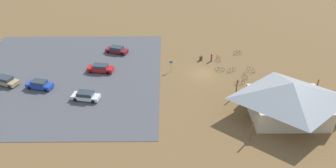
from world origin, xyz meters
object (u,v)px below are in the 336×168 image
at_px(lot_sign, 171,65).
at_px(bicycle_blue_yard_left, 261,84).
at_px(bicycle_teal_near_porch, 220,69).
at_px(bicycle_black_yard_front, 238,53).
at_px(bicycle_green_yard_center, 245,76).
at_px(bicycle_orange_trailside, 232,70).
at_px(bike_pavilion, 290,98).
at_px(bicycle_red_lone_east, 240,83).
at_px(car_white_front_row, 86,96).
at_px(car_tan_end_stall, 5,81).
at_px(visitor_crossing_yard, 211,57).
at_px(bicycle_silver_front_row, 218,58).
at_px(car_red_far_end, 100,68).
at_px(car_maroon_near_entry, 117,50).
at_px(car_blue_inner_stall, 40,85).
at_px(trash_bin, 201,58).
at_px(bicycle_yellow_mid_cluster, 251,70).

relative_size(lot_sign, bicycle_blue_yard_left, 1.31).
xyz_separation_m(bicycle_teal_near_porch, bicycle_black_yard_front, (-4.61, -6.82, 0.00)).
bearing_deg(lot_sign, bicycle_green_yard_center, 169.39).
bearing_deg(bicycle_orange_trailside, bicycle_black_yard_front, -109.30).
bearing_deg(bike_pavilion, bicycle_red_lone_east, -60.47).
height_order(car_white_front_row, car_tan_end_stall, car_tan_end_stall).
bearing_deg(visitor_crossing_yard, bicycle_silver_front_row, -164.73).
relative_size(bicycle_green_yard_center, car_white_front_row, 0.36).
distance_m(bicycle_green_yard_center, car_red_far_end, 26.17).
bearing_deg(car_white_front_row, bicycle_black_yard_front, -149.68).
xyz_separation_m(bicycle_red_lone_east, car_maroon_near_entry, (22.67, -12.44, 0.36)).
relative_size(bicycle_silver_front_row, bicycle_black_yard_front, 1.01).
distance_m(car_blue_inner_stall, car_maroon_near_entry, 17.46).
relative_size(car_blue_inner_stall, car_white_front_row, 1.00).
xyz_separation_m(bicycle_teal_near_porch, car_maroon_near_entry, (19.94, -7.69, 0.35)).
distance_m(car_tan_end_stall, car_maroon_near_entry, 21.27).
bearing_deg(car_white_front_row, bicycle_blue_yard_left, -172.08).
bearing_deg(lot_sign, bicycle_blue_yard_left, 161.72).
bearing_deg(car_tan_end_stall, bicycle_black_yard_front, -165.12).
xyz_separation_m(bicycle_green_yard_center, car_blue_inner_stall, (35.30, 3.18, 0.41)).
distance_m(bike_pavilion, trash_bin, 21.09).
height_order(car_red_far_end, car_tan_end_stall, car_tan_end_stall).
relative_size(bicycle_red_lone_east, car_white_front_row, 0.39).
height_order(bicycle_silver_front_row, bicycle_black_yard_front, bicycle_black_yard_front).
xyz_separation_m(bicycle_black_yard_front, visitor_crossing_yard, (5.70, 2.94, 0.50)).
bearing_deg(car_blue_inner_stall, car_tan_end_stall, -11.98).
height_order(bike_pavilion, car_blue_inner_stall, bike_pavilion).
bearing_deg(bicycle_green_yard_center, bicycle_black_yard_front, -92.82).
height_order(bicycle_black_yard_front, car_maroon_near_entry, car_maroon_near_entry).
distance_m(bicycle_silver_front_row, bicycle_black_yard_front, 4.99).
bearing_deg(lot_sign, bicycle_black_yard_front, -153.22).
bearing_deg(bike_pavilion, car_white_front_row, -8.29).
height_order(bicycle_green_yard_center, bicycle_orange_trailside, bicycle_orange_trailside).
distance_m(trash_bin, bicycle_yellow_mid_cluster, 9.87).
bearing_deg(bicycle_orange_trailside, car_maroon_near_entry, -19.95).
xyz_separation_m(trash_bin, lot_sign, (5.96, 4.38, 0.96)).
bearing_deg(bicycle_orange_trailside, visitor_crossing_yard, -52.69).
xyz_separation_m(lot_sign, bicycle_black_yard_front, (-13.63, -6.88, -1.03)).
distance_m(bike_pavilion, bicycle_blue_yard_left, 9.07).
height_order(bicycle_green_yard_center, bicycle_silver_front_row, bicycle_silver_front_row).
height_order(bicycle_silver_front_row, car_red_far_end, car_red_far_end).
bearing_deg(bicycle_green_yard_center, bicycle_blue_yard_left, 129.56).
xyz_separation_m(car_red_far_end, car_white_front_row, (0.78, 9.01, -0.02)).
distance_m(car_white_front_row, car_tan_end_stall, 15.54).
xyz_separation_m(bicycle_red_lone_east, car_red_far_end, (24.64, -4.61, 0.39)).
xyz_separation_m(trash_bin, visitor_crossing_yard, (-1.97, 0.44, 0.44)).
bearing_deg(bicycle_teal_near_porch, bicycle_green_yard_center, 148.69).
xyz_separation_m(bicycle_silver_front_row, car_tan_end_stall, (37.80, 8.62, 0.37)).
relative_size(trash_bin, car_red_far_end, 0.18).
xyz_separation_m(car_red_far_end, car_blue_inner_stall, (9.24, 5.57, 0.00)).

